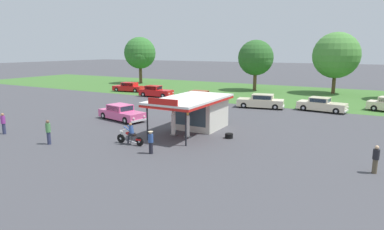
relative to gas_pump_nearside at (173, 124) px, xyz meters
name	(u,v)px	position (x,y,z in m)	size (l,w,h in m)	color
ground_plane	(162,139)	(-0.13, -1.45, -0.88)	(300.00, 300.00, 0.00)	#424247
grass_verge_strip	(272,93)	(-0.13, 28.55, -0.87)	(120.00, 24.00, 0.01)	#3D6B2D
service_station_kiosk	(198,109)	(0.64, 2.95, 0.78)	(4.20, 7.93, 3.26)	beige
gas_pump_nearside	(173,124)	(0.00, 0.00, 0.00)	(0.44, 0.44, 1.92)	slate
gas_pump_offside	(187,126)	(1.27, 0.00, 0.04)	(0.44, 0.44, 2.00)	slate
motorcycle_with_rider	(130,135)	(-1.33, -3.58, -0.22)	(2.32, 0.70, 1.58)	black
featured_classic_sedan	(121,113)	(-7.43, 2.48, -0.20)	(5.42, 2.89, 1.47)	#E55993
parked_car_back_row_far_left	(201,97)	(-5.57, 15.34, -0.19)	(5.08, 2.05, 1.50)	#993819
parked_car_back_row_right	(321,105)	(8.58, 16.54, -0.19)	(5.31, 2.44, 1.51)	beige
parked_car_second_row_spare	(129,87)	(-20.90, 19.68, -0.20)	(5.38, 2.58, 1.47)	red
parked_car_back_row_centre	(261,102)	(2.18, 15.34, -0.14)	(5.57, 2.75, 1.59)	beige
parked_car_back_row_centre_right	(156,92)	(-13.72, 16.95, -0.16)	(5.09, 2.07, 1.56)	red
bystander_standing_back_lot	(151,142)	(1.19, -4.59, -0.08)	(0.34, 0.34, 1.50)	black
bystander_leaning_by_kiosk	(376,159)	(13.84, -1.45, -0.05)	(0.34, 0.34, 1.57)	brown
bystander_chatting_near_pumps	(48,131)	(-6.40, -6.38, 0.06)	(0.34, 0.34, 1.77)	#2D3351
bystander_admiring_sedan	(194,105)	(-2.98, 8.87, 0.04)	(0.34, 0.34, 1.73)	brown
bystander_strolling_foreground	(3,123)	(-12.01, -6.20, 0.02)	(0.34, 0.34, 1.70)	#2D3351
tree_oak_centre	(335,56)	(7.88, 32.76, 4.74)	(6.85, 6.85, 9.19)	brown
tree_oak_far_left	(257,58)	(-3.59, 30.88, 4.31)	(5.71, 5.71, 8.17)	brown
tree_oak_distant_spare	(140,54)	(-27.21, 30.82, 4.90)	(6.14, 6.14, 9.03)	brown
spare_tire_stack	(229,136)	(4.12, 1.37, -0.70)	(0.60, 0.60, 0.36)	black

